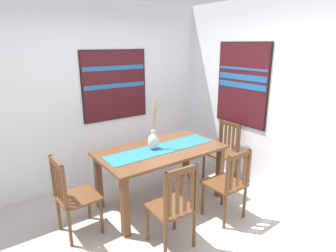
% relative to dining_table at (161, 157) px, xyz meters
% --- Properties ---
extents(ground_plane, '(6.40, 6.40, 0.03)m').
position_rel_dining_table_xyz_m(ground_plane, '(-0.36, -0.67, -0.66)').
color(ground_plane, '#B2A89E').
extents(wall_back, '(6.40, 0.12, 2.70)m').
position_rel_dining_table_xyz_m(wall_back, '(-0.36, 1.19, 0.70)').
color(wall_back, silver).
rests_on(wall_back, ground_plane).
extents(wall_side, '(0.12, 6.40, 2.70)m').
position_rel_dining_table_xyz_m(wall_side, '(1.50, -0.67, 0.70)').
color(wall_side, silver).
rests_on(wall_side, ground_plane).
extents(dining_table, '(1.63, 0.89, 0.77)m').
position_rel_dining_table_xyz_m(dining_table, '(0.00, 0.00, 0.00)').
color(dining_table, brown).
rests_on(dining_table, ground_plane).
extents(table_runner, '(1.50, 0.36, 0.01)m').
position_rel_dining_table_xyz_m(table_runner, '(-0.00, -0.00, 0.12)').
color(table_runner, '#236B93').
rests_on(table_runner, dining_table).
extents(centerpiece_vase, '(0.17, 0.19, 0.68)m').
position_rel_dining_table_xyz_m(centerpiece_vase, '(-0.09, 0.04, 0.25)').
color(centerpiece_vase, silver).
rests_on(centerpiece_vase, dining_table).
extents(chair_0, '(0.45, 0.45, 0.91)m').
position_rel_dining_table_xyz_m(chair_0, '(1.18, -0.00, -0.16)').
color(chair_0, brown).
rests_on(chair_0, ground_plane).
extents(chair_1, '(0.43, 0.43, 0.91)m').
position_rel_dining_table_xyz_m(chair_1, '(0.43, -0.79, -0.17)').
color(chair_1, brown).
rests_on(chair_1, ground_plane).
extents(chair_2, '(0.44, 0.44, 0.94)m').
position_rel_dining_table_xyz_m(chair_2, '(-1.18, 0.01, -0.16)').
color(chair_2, brown).
rests_on(chair_2, ground_plane).
extents(chair_3, '(0.44, 0.44, 0.96)m').
position_rel_dining_table_xyz_m(chair_3, '(-0.41, -0.82, -0.15)').
color(chair_3, brown).
rests_on(chair_3, ground_plane).
extents(painting_on_back_wall, '(1.05, 0.05, 1.06)m').
position_rel_dining_table_xyz_m(painting_on_back_wall, '(-0.08, 1.12, 0.83)').
color(painting_on_back_wall, black).
extents(painting_on_side_wall, '(0.05, 0.94, 1.24)m').
position_rel_dining_table_xyz_m(painting_on_side_wall, '(1.44, -0.07, 0.85)').
color(painting_on_side_wall, black).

